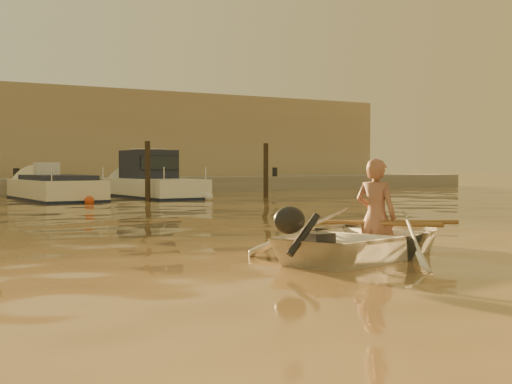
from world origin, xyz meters
TOP-DOWN VIEW (x-y plane):
  - ground_plane at (0.00, 0.00)m, footprint 160.00×160.00m
  - dinghy at (1.74, -0.94)m, footprint 4.29×3.77m
  - person at (1.83, -0.90)m, footprint 0.59×0.69m
  - outboard_motor at (0.37, -1.54)m, footprint 0.98×0.73m
  - oar_port at (1.97, -0.84)m, footprint 1.27×1.74m
  - oar_starboard at (1.79, -0.92)m, footprint 0.55×2.06m
  - moored_boat_3 at (2.34, 16.00)m, footprint 2.04×5.91m
  - moored_boat_4 at (6.01, 16.00)m, footprint 1.96×6.14m
  - piling_3 at (4.80, 13.80)m, footprint 0.18×0.18m
  - piling_4 at (9.50, 13.80)m, footprint 0.18×0.18m
  - fender_d at (2.56, 13.13)m, footprint 0.30×0.30m
  - fender_e at (6.83, 13.28)m, footprint 0.30×0.30m

SIDE VIEW (x-z plane):
  - ground_plane at x=0.00m, z-range 0.00..0.00m
  - fender_d at x=2.56m, z-range -0.05..0.25m
  - fender_e at x=6.83m, z-range -0.05..0.25m
  - moored_boat_3 at x=2.34m, z-range -0.25..0.70m
  - dinghy at x=1.74m, z-range -0.12..0.62m
  - outboard_motor at x=0.37m, z-range -0.07..0.63m
  - oar_port at x=1.97m, z-range 0.35..0.49m
  - oar_starboard at x=1.79m, z-range 0.35..0.49m
  - person at x=1.83m, z-range -0.30..1.31m
  - moored_boat_4 at x=6.01m, z-range -0.25..1.50m
  - piling_3 at x=4.80m, z-range -0.20..2.00m
  - piling_4 at x=9.50m, z-range -0.20..2.00m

